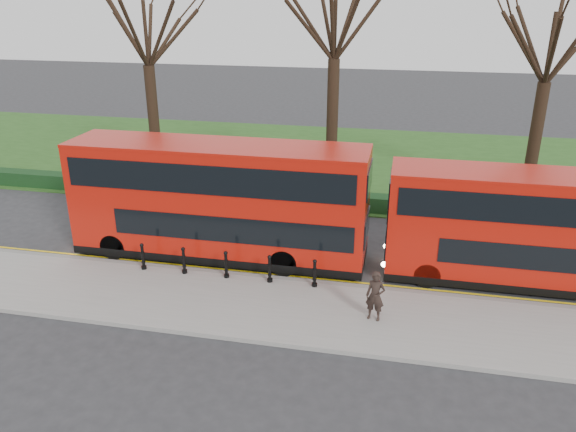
% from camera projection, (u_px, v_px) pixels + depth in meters
% --- Properties ---
extents(ground, '(120.00, 120.00, 0.00)m').
position_uv_depth(ground, '(244.00, 265.00, 21.80)').
color(ground, '#28282B').
rests_on(ground, ground).
extents(pavement, '(60.00, 4.00, 0.15)m').
position_uv_depth(pavement, '(219.00, 302.00, 19.05)').
color(pavement, gray).
rests_on(pavement, ground).
extents(kerb, '(60.00, 0.25, 0.16)m').
position_uv_depth(kerb, '(236.00, 275.00, 20.87)').
color(kerb, slate).
rests_on(kerb, ground).
extents(grass_verge, '(60.00, 18.00, 0.06)m').
position_uv_depth(grass_verge, '(310.00, 159.00, 35.41)').
color(grass_verge, '#224717').
rests_on(grass_verge, ground).
extents(hedge, '(60.00, 0.90, 0.80)m').
position_uv_depth(hedge, '(282.00, 197.00, 27.83)').
color(hedge, black).
rests_on(hedge, ground).
extents(yellow_line_outer, '(60.00, 0.10, 0.01)m').
position_uv_depth(yellow_line_outer, '(239.00, 273.00, 21.16)').
color(yellow_line_outer, yellow).
rests_on(yellow_line_outer, ground).
extents(yellow_line_inner, '(60.00, 0.10, 0.01)m').
position_uv_depth(yellow_line_inner, '(240.00, 271.00, 21.35)').
color(yellow_line_inner, yellow).
rests_on(yellow_line_inner, ground).
extents(tree_left, '(7.21, 7.21, 11.27)m').
position_uv_depth(tree_left, '(145.00, 26.00, 29.35)').
color(tree_left, black).
rests_on(tree_left, ground).
extents(tree_mid, '(7.86, 7.86, 12.28)m').
position_uv_depth(tree_mid, '(335.00, 12.00, 27.16)').
color(tree_mid, black).
rests_on(tree_mid, ground).
extents(tree_right, '(6.88, 6.88, 10.76)m').
position_uv_depth(tree_right, '(552.00, 40.00, 25.67)').
color(tree_right, black).
rests_on(tree_right, ground).
extents(bollard_row, '(6.67, 0.15, 1.00)m').
position_uv_depth(bollard_row, '(226.00, 265.00, 20.39)').
color(bollard_row, black).
rests_on(bollard_row, pavement).
extents(bus_lead, '(11.52, 2.65, 4.58)m').
position_uv_depth(bus_lead, '(219.00, 201.00, 21.77)').
color(bus_lead, '#AD1309').
rests_on(bus_lead, ground).
extents(bus_rear, '(10.41, 2.39, 4.14)m').
position_uv_depth(bus_rear, '(538.00, 231.00, 19.69)').
color(bus_rear, '#AD1309').
rests_on(bus_rear, ground).
extents(pedestrian, '(0.67, 0.50, 1.66)m').
position_uv_depth(pedestrian, '(375.00, 296.00, 17.65)').
color(pedestrian, black).
rests_on(pedestrian, pavement).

